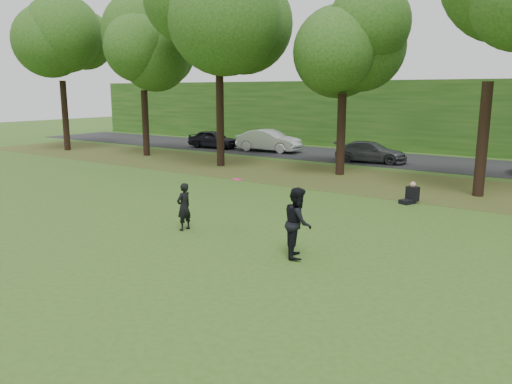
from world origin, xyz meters
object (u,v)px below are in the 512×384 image
player_right (298,222)px  frisbee (237,180)px  player_left (184,207)px  seated_person (411,195)px

player_right → frisbee: bearing=51.0°
player_left → seated_person: 9.05m
player_left → frisbee: (1.96, 0.14, 1.03)m
player_right → frisbee: 2.39m
player_right → seated_person: player_right is taller
player_left → player_right: size_ratio=0.81×
player_right → seated_person: 8.03m
player_left → frisbee: 2.22m
player_left → seated_person: (4.56, 7.80, -0.43)m
player_right → frisbee: player_right is taller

